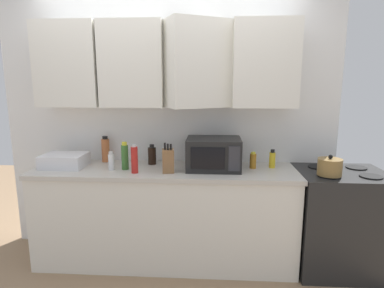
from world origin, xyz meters
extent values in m
cube|color=white|center=(0.00, 0.03, 1.30)|extent=(3.24, 0.06, 2.60)
cube|color=white|center=(-0.88, -0.15, 1.83)|extent=(0.56, 0.33, 0.75)
cube|color=white|center=(-0.29, -0.15, 1.83)|extent=(0.56, 0.33, 0.75)
cube|color=white|center=(0.29, -0.20, 1.83)|extent=(0.65, 0.55, 0.75)
cube|color=white|center=(0.88, -0.15, 1.83)|extent=(0.56, 0.33, 0.75)
cube|color=white|center=(0.00, -0.30, 0.43)|extent=(2.34, 0.60, 0.86)
cube|color=beige|center=(0.00, -0.30, 0.88)|extent=(2.37, 0.63, 0.04)
cube|color=black|center=(1.57, -0.32, 0.45)|extent=(0.76, 0.64, 0.90)
cylinder|color=black|center=(1.40, -0.46, 0.91)|extent=(0.18, 0.18, 0.01)
cylinder|color=black|center=(1.74, -0.46, 0.91)|extent=(0.18, 0.18, 0.01)
cylinder|color=black|center=(1.40, -0.18, 0.91)|extent=(0.18, 0.18, 0.01)
cylinder|color=black|center=(1.74, -0.18, 0.91)|extent=(0.18, 0.18, 0.01)
cylinder|color=olive|center=(1.40, -0.46, 0.98)|extent=(0.20, 0.20, 0.14)
sphere|color=black|center=(1.40, -0.46, 1.07)|extent=(0.04, 0.04, 0.04)
cube|color=black|center=(0.44, -0.28, 1.04)|extent=(0.48, 0.36, 0.28)
cube|color=black|center=(0.39, -0.47, 1.04)|extent=(0.29, 0.01, 0.18)
cube|color=#2D2D33|center=(0.61, -0.47, 1.04)|extent=(0.10, 0.01, 0.21)
cube|color=silver|center=(-0.93, -0.30, 0.96)|extent=(0.38, 0.30, 0.12)
cube|color=brown|center=(0.05, -0.41, 1.00)|extent=(0.12, 0.13, 0.20)
cylinder|color=black|center=(0.02, -0.42, 1.13)|extent=(0.02, 0.02, 0.06)
cylinder|color=black|center=(0.05, -0.42, 1.13)|extent=(0.02, 0.02, 0.05)
cylinder|color=black|center=(0.07, -0.42, 1.13)|extent=(0.02, 0.02, 0.05)
cylinder|color=#BC6638|center=(-0.62, -0.08, 1.01)|extent=(0.08, 0.08, 0.23)
cylinder|color=black|center=(-0.62, -0.08, 1.14)|extent=(0.05, 0.05, 0.03)
cylinder|color=#386B2D|center=(-0.35, -0.35, 1.01)|extent=(0.06, 0.06, 0.22)
cylinder|color=yellow|center=(-0.35, -0.35, 1.14)|extent=(0.05, 0.05, 0.03)
cylinder|color=red|center=(-0.24, -0.46, 1.01)|extent=(0.06, 0.06, 0.23)
cylinder|color=silver|center=(-0.24, -0.46, 1.14)|extent=(0.04, 0.04, 0.02)
cylinder|color=gold|center=(0.98, -0.21, 0.97)|extent=(0.06, 0.06, 0.14)
cylinder|color=black|center=(0.98, -0.21, 1.06)|extent=(0.04, 0.04, 0.03)
cylinder|color=#AD701E|center=(0.80, -0.24, 0.97)|extent=(0.06, 0.06, 0.13)
cylinder|color=yellow|center=(0.80, -0.24, 1.04)|extent=(0.04, 0.04, 0.02)
cylinder|color=black|center=(-0.14, -0.15, 0.98)|extent=(0.08, 0.08, 0.16)
cylinder|color=black|center=(-0.14, -0.15, 1.08)|extent=(0.04, 0.04, 0.03)
cylinder|color=white|center=(-0.47, -0.37, 0.97)|extent=(0.05, 0.05, 0.14)
cylinder|color=silver|center=(-0.47, -0.37, 1.05)|extent=(0.04, 0.04, 0.03)
camera|label=1|loc=(0.43, -3.11, 1.68)|focal=30.18mm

